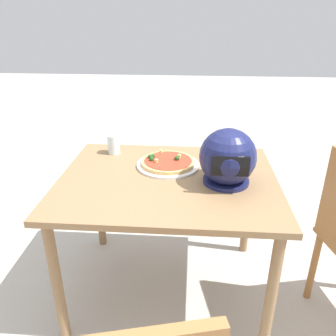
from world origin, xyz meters
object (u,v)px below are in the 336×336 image
object	(u,v)px
motorcycle_helmet	(228,158)
pizza	(168,162)
dining_table	(168,192)
drinking_glass	(114,144)

from	to	relation	value
motorcycle_helmet	pizza	bearing A→B (deg)	-30.15
pizza	motorcycle_helmet	bearing A→B (deg)	149.85
dining_table	pizza	world-z (taller)	pizza
motorcycle_helmet	drinking_glass	size ratio (longest dim) A/B	2.43
dining_table	motorcycle_helmet	xyz separation A→B (m)	(-0.28, 0.03, 0.21)
pizza	motorcycle_helmet	size ratio (longest dim) A/B	1.07
motorcycle_helmet	drinking_glass	xyz separation A→B (m)	(0.62, -0.33, -0.07)
pizza	dining_table	bearing A→B (deg)	94.96
dining_table	motorcycle_helmet	size ratio (longest dim) A/B	4.01
pizza	motorcycle_helmet	distance (m)	0.35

